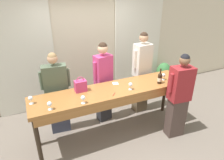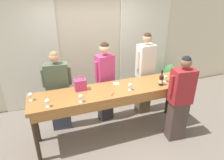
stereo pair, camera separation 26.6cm
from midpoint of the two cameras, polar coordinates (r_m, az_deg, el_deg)
ground_plane at (r=4.21m, az=2.19°, el=-14.87°), size 18.00×18.00×0.00m
wall_back at (r=4.93m, az=-4.57°, el=9.71°), size 12.00×0.06×2.80m
curtain_panel_left at (r=4.74m, az=-21.38°, el=6.68°), size 1.35×0.03×2.69m
curtain_panel_right at (r=5.43m, az=10.61°, el=10.18°), size 1.35×0.03×2.69m
tasting_bar at (r=3.67m, az=2.54°, el=-4.08°), size 2.98×0.66×1.01m
wine_bottle at (r=3.88m, az=15.83°, el=0.04°), size 0.08×0.08×0.30m
handbag at (r=3.58m, az=-6.94°, el=-1.35°), size 0.21×0.13×0.28m
wine_glass_front_left at (r=3.45m, az=-20.29°, el=-4.14°), size 0.07×0.07×0.14m
wine_glass_front_mid at (r=3.58m, az=7.35°, el=-1.57°), size 0.07×0.07×0.14m
wine_glass_front_right at (r=3.19m, az=-15.78°, el=-5.96°), size 0.07×0.07×0.14m
wine_glass_center_left at (r=4.13m, az=21.41°, el=0.51°), size 0.07×0.07×0.14m
wine_glass_center_mid at (r=3.22m, az=-6.63°, el=-4.83°), size 0.07×0.07×0.14m
wine_glass_center_right at (r=4.05m, az=16.92°, el=0.76°), size 0.07×0.07×0.14m
napkin at (r=3.84m, az=3.15°, el=-1.05°), size 0.13×0.13×0.00m
pen at (r=3.46m, az=2.41°, el=-4.14°), size 0.09×0.09×0.01m
guest_olive_jacket at (r=3.98m, az=-13.23°, el=-3.33°), size 0.55×0.25×1.67m
guest_pink_top at (r=4.13m, az=-0.12°, el=-0.43°), size 0.46×0.29×1.75m
guest_cream_sweater at (r=4.48m, az=11.01°, el=1.74°), size 0.47×0.28×1.87m
host_pouring at (r=3.86m, az=20.72°, el=-5.33°), size 0.50×0.30×1.68m
potted_plant at (r=5.79m, az=17.44°, el=1.01°), size 0.41×0.41×0.80m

